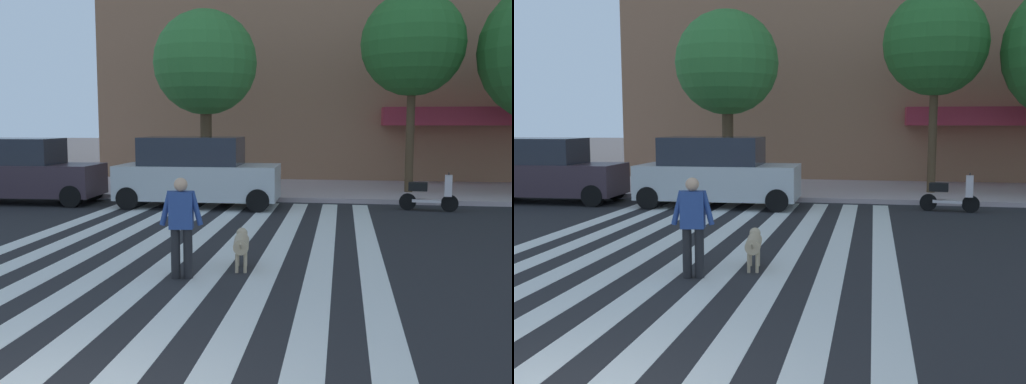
{
  "view_description": "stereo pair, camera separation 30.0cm",
  "coord_description": "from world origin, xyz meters",
  "views": [
    {
      "loc": [
        2.5,
        -3.61,
        2.51
      ],
      "look_at": [
        0.9,
        7.09,
        1.22
      ],
      "focal_mm": 40.89,
      "sensor_mm": 36.0,
      "label": 1
    },
    {
      "loc": [
        2.79,
        -3.56,
        2.51
      ],
      "look_at": [
        0.9,
        7.09,
        1.22
      ],
      "focal_mm": 40.89,
      "sensor_mm": 36.0,
      "label": 2
    }
  ],
  "objects": [
    {
      "name": "parked_car_behind_first",
      "position": [
        -1.81,
        13.3,
        1.01
      ],
      "size": [
        4.79,
        2.11,
        2.08
      ],
      "color": "silver",
      "rests_on": "ground_plane"
    },
    {
      "name": "crosswalk_stripes",
      "position": [
        -0.56,
        7.29,
        0.0
      ],
      "size": [
        7.65,
        13.98,
        0.01
      ],
      "color": "silver",
      "rests_on": "ground_plane"
    },
    {
      "name": "ground_plane",
      "position": [
        0.0,
        7.29,
        0.0
      ],
      "size": [
        160.0,
        160.0,
        0.0
      ],
      "primitive_type": "plane",
      "color": "#232326"
    },
    {
      "name": "street_tree_middle",
      "position": [
        4.75,
        16.76,
        5.09
      ],
      "size": [
        3.44,
        3.44,
        6.68
      ],
      "color": "#4C3823",
      "rests_on": "sidewalk_far"
    },
    {
      "name": "dog_on_leash",
      "position": [
        0.8,
        6.09,
        0.44
      ],
      "size": [
        0.35,
        1.08,
        0.65
      ],
      "color": "tan",
      "rests_on": "ground_plane"
    },
    {
      "name": "street_tree_nearest",
      "position": [
        -2.18,
        16.09,
        4.51
      ],
      "size": [
        3.54,
        3.54,
        6.16
      ],
      "color": "#4C3823",
      "rests_on": "sidewalk_far"
    },
    {
      "name": "pedestrian_dog_walker",
      "position": [
        -0.05,
        5.32,
        0.93
      ],
      "size": [
        0.71,
        0.29,
        1.64
      ],
      "color": "black",
      "rests_on": "ground_plane"
    },
    {
      "name": "parked_car_near_curb",
      "position": [
        -7.37,
        13.3,
        0.96
      ],
      "size": [
        4.7,
        2.06,
        2.02
      ],
      "color": "#3A2C35",
      "rests_on": "ground_plane"
    },
    {
      "name": "parked_scooter",
      "position": [
        4.95,
        13.39,
        0.48
      ],
      "size": [
        1.63,
        0.57,
        1.11
      ],
      "color": "black",
      "rests_on": "ground_plane"
    },
    {
      "name": "sidewalk_far",
      "position": [
        0.0,
        17.58,
        0.07
      ],
      "size": [
        80.0,
        6.0,
        0.15
      ],
      "primitive_type": "cube",
      "color": "#B79F9E",
      "rests_on": "ground_plane"
    }
  ]
}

